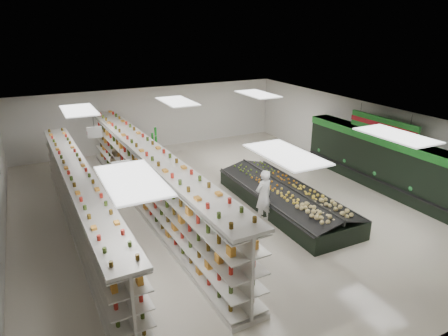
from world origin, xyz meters
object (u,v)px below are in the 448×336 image
gondola_center (150,182)px  soda_endcap (145,148)px  shopper_main (263,196)px  shopper_background (117,166)px  gondola_left (82,205)px  produce_island (285,197)px

gondola_center → soda_endcap: (1.18, 4.72, -0.26)m
shopper_main → shopper_background: size_ratio=1.19×
gondola_center → shopper_background: gondola_center is taller
gondola_left → soda_endcap: 6.41m
produce_island → shopper_background: size_ratio=4.04×
soda_endcap → shopper_background: size_ratio=1.08×
gondola_left → produce_island: (6.74, -1.42, -0.51)m
produce_island → shopper_main: size_ratio=3.38×
gondola_left → shopper_background: gondola_left is taller
produce_island → soda_endcap: 7.47m
gondola_center → shopper_main: 4.03m
gondola_center → shopper_background: 3.09m
soda_endcap → shopper_main: bearing=-75.1°
produce_island → soda_endcap: size_ratio=3.74×
gondola_center → shopper_background: size_ratio=8.74×
produce_island → shopper_background: 7.01m
shopper_background → produce_island: bearing=-145.4°
soda_endcap → gondola_left: bearing=-123.7°
shopper_background → soda_endcap: bearing=-53.6°
soda_endcap → shopper_main: shopper_main is taller
produce_island → soda_endcap: bearing=115.2°
gondola_left → produce_island: bearing=-13.2°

